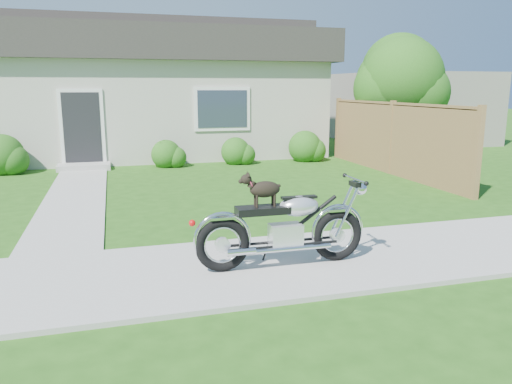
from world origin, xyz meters
TOP-DOWN VIEW (x-y plane):
  - ground at (0.00, 0.00)m, footprint 80.00×80.00m
  - sidewalk at (0.00, 0.00)m, footprint 24.00×2.20m
  - walkway at (-1.50, 5.00)m, footprint 1.20×8.00m
  - house at (-0.00, 11.99)m, footprint 12.60×7.03m
  - fence at (6.30, 5.75)m, footprint 0.12×6.62m
  - tree_near at (7.71, 7.40)m, footprint 2.49×2.41m
  - tree_far at (9.61, 10.68)m, footprint 2.75×2.72m
  - shrub_row at (-0.14, 8.50)m, footprint 10.83×1.13m
  - potted_plant_left at (-3.46, 8.55)m, footprint 0.81×0.83m
  - potted_plant_right at (0.61, 8.55)m, footprint 0.59×0.59m
  - motorcycle_with_dog at (1.30, -0.16)m, footprint 2.22×0.60m

SIDE VIEW (x-z plane):
  - ground at x=0.00m, z-range 0.00..0.00m
  - walkway at x=-1.50m, z-range 0.00..0.03m
  - sidewalk at x=0.00m, z-range 0.00..0.04m
  - potted_plant_left at x=-3.46m, z-range 0.00..0.70m
  - potted_plant_right at x=0.61m, z-range 0.00..0.78m
  - shrub_row at x=-0.14m, z-range -0.15..0.98m
  - motorcycle_with_dog at x=1.30m, z-range -0.04..1.15m
  - fence at x=6.30m, z-range -0.01..1.89m
  - house at x=0.00m, z-range -0.09..4.41m
  - tree_near at x=7.71m, z-range 0.52..4.21m
  - tree_far at x=9.61m, z-range 0.59..4.75m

